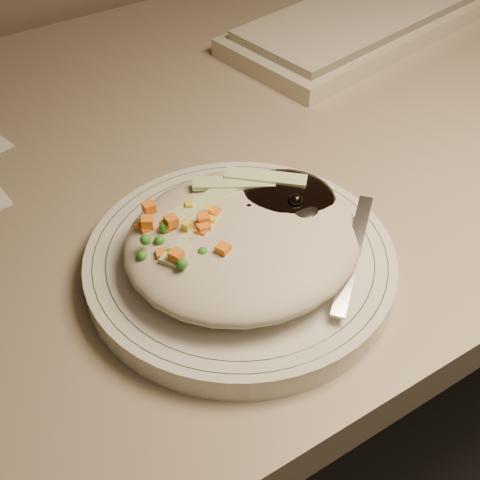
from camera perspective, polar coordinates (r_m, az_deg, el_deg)
desk at (r=0.84m, az=-2.90°, el=-2.81°), size 1.40×0.70×0.74m
plate at (r=0.55m, az=0.00°, el=-1.99°), size 0.25×0.25×0.02m
plate_rim at (r=0.54m, az=0.00°, el=-1.24°), size 0.24×0.24×0.00m
meal at (r=0.53m, az=0.43°, el=0.57°), size 0.20×0.19×0.05m
keyboard at (r=0.97m, az=12.21°, el=18.49°), size 0.49×0.24×0.03m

